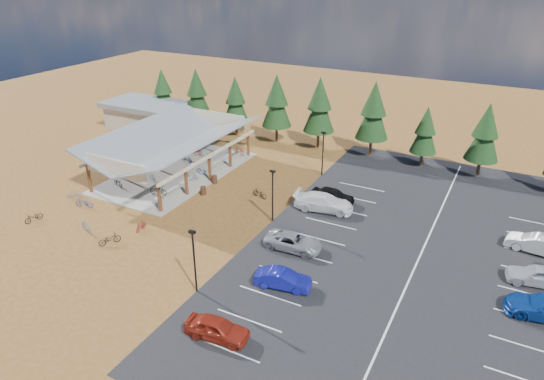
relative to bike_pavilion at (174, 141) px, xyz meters
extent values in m
plane|color=brown|center=(10.00, -7.00, -3.82)|extent=(140.00, 140.00, 0.00)
cube|color=black|center=(28.50, -4.00, -3.80)|extent=(27.00, 44.00, 0.04)
cube|color=gray|center=(0.00, 0.00, -3.77)|extent=(10.60, 18.60, 0.10)
cube|color=brown|center=(-4.60, -8.40, -2.22)|extent=(0.25, 0.25, 3.00)
cube|color=brown|center=(-4.60, -4.20, -2.22)|extent=(0.25, 0.25, 3.00)
cube|color=brown|center=(-4.60, 0.00, -2.22)|extent=(0.25, 0.25, 3.00)
cube|color=brown|center=(-4.60, 4.20, -2.22)|extent=(0.25, 0.25, 3.00)
cube|color=brown|center=(-4.60, 8.40, -2.22)|extent=(0.25, 0.25, 3.00)
cube|color=brown|center=(4.60, -8.40, -2.22)|extent=(0.25, 0.25, 3.00)
cube|color=brown|center=(4.60, -4.20, -2.22)|extent=(0.25, 0.25, 3.00)
cube|color=brown|center=(4.60, 0.00, -2.22)|extent=(0.25, 0.25, 3.00)
cube|color=brown|center=(4.60, 4.20, -2.22)|extent=(0.25, 0.25, 3.00)
cube|color=brown|center=(4.60, 8.40, -2.22)|extent=(0.25, 0.25, 3.00)
cube|color=beige|center=(-5.00, 0.00, -0.72)|extent=(0.22, 18.00, 0.35)
cube|color=beige|center=(5.00, 0.00, -0.72)|extent=(0.22, 18.00, 0.35)
cube|color=slate|center=(-2.90, 0.00, 0.18)|extent=(5.85, 19.40, 2.13)
cube|color=slate|center=(2.90, 0.00, 0.18)|extent=(5.85, 19.40, 2.13)
cube|color=beige|center=(0.00, -9.00, 0.08)|extent=(7.50, 0.15, 1.80)
cube|color=beige|center=(0.00, 9.00, 0.08)|extent=(7.50, 0.15, 1.80)
cube|color=#ADA593|center=(-14.00, 11.00, -2.22)|extent=(10.00, 6.00, 3.20)
cube|color=slate|center=(-14.00, 11.00, -0.27)|extent=(11.00, 7.00, 0.70)
cylinder|color=black|center=(15.00, -17.00, -1.32)|extent=(0.14, 0.14, 5.00)
cube|color=black|center=(15.00, -17.00, 1.23)|extent=(0.50, 0.25, 0.18)
cylinder|color=black|center=(15.00, -5.00, -1.32)|extent=(0.14, 0.14, 5.00)
cube|color=black|center=(15.00, -5.00, 1.23)|extent=(0.50, 0.25, 0.18)
cylinder|color=black|center=(15.00, 7.00, -1.32)|extent=(0.14, 0.14, 5.00)
cube|color=black|center=(15.00, 7.00, 1.23)|extent=(0.50, 0.25, 0.18)
cylinder|color=#402517|center=(6.03, -3.34, -3.37)|extent=(0.60, 0.60, 0.90)
cylinder|color=#402517|center=(5.47, -0.43, -3.37)|extent=(0.60, 0.60, 0.90)
cylinder|color=#382314|center=(-13.15, 14.34, -2.85)|extent=(0.36, 0.36, 1.95)
cone|color=black|center=(-13.15, 14.34, 0.47)|extent=(3.43, 3.43, 4.68)
cone|color=black|center=(-13.15, 14.34, 2.42)|extent=(2.65, 2.65, 3.51)
cylinder|color=#382314|center=(-7.43, 14.78, -2.79)|extent=(0.36, 0.36, 2.08)
cone|color=black|center=(-7.43, 14.78, 0.74)|extent=(3.65, 3.65, 4.98)
cone|color=black|center=(-7.43, 14.78, 2.82)|extent=(2.82, 2.82, 3.74)
cylinder|color=#382314|center=(-0.87, 14.52, -2.83)|extent=(0.36, 0.36, 1.98)
cone|color=black|center=(-0.87, 14.52, 0.54)|extent=(3.49, 3.49, 4.76)
cone|color=black|center=(-0.87, 14.52, 2.52)|extent=(2.70, 2.70, 3.57)
cylinder|color=#382314|center=(5.26, 14.75, -2.73)|extent=(0.36, 0.36, 2.20)
cone|color=black|center=(5.26, 14.75, 1.01)|extent=(3.87, 3.87, 5.27)
cone|color=black|center=(5.26, 14.75, 3.20)|extent=(2.99, 2.99, 3.95)
cylinder|color=#382314|center=(11.07, 15.18, -2.70)|extent=(0.36, 0.36, 2.24)
cone|color=black|center=(11.07, 15.18, 1.10)|extent=(3.94, 3.94, 5.38)
cone|color=black|center=(11.07, 15.18, 3.34)|extent=(3.05, 3.05, 4.03)
cylinder|color=#382314|center=(17.87, 15.70, -2.70)|extent=(0.36, 0.36, 2.25)
cone|color=black|center=(17.87, 15.70, 1.13)|extent=(3.96, 3.96, 5.40)
cone|color=black|center=(17.87, 15.70, 3.38)|extent=(3.06, 3.06, 4.05)
cylinder|color=#382314|center=(24.27, 15.09, -2.95)|extent=(0.36, 0.36, 1.75)
cone|color=black|center=(24.27, 15.09, 0.03)|extent=(3.08, 3.08, 4.20)
cone|color=black|center=(24.27, 15.09, 1.78)|extent=(2.38, 2.38, 3.15)
cylinder|color=#382314|center=(30.58, 14.92, -2.80)|extent=(0.36, 0.36, 2.06)
cone|color=black|center=(30.58, 14.92, 0.70)|extent=(3.62, 3.62, 4.94)
cone|color=black|center=(30.58, 14.92, 2.76)|extent=(2.80, 2.80, 3.70)
imported|color=black|center=(-3.12, -6.03, -3.28)|extent=(1.79, 1.08, 0.89)
imported|color=gray|center=(-0.73, -3.40, -3.26)|extent=(1.61, 0.87, 0.93)
imported|color=navy|center=(-0.79, 3.00, -3.33)|extent=(1.52, 0.53, 0.80)
imported|color=maroon|center=(-1.29, 5.63, -3.26)|extent=(1.59, 0.62, 0.93)
imported|color=black|center=(2.03, -5.64, -3.24)|extent=(1.94, 1.10, 0.97)
imported|color=#999BA1|center=(2.75, -0.84, -3.25)|extent=(1.63, 0.65, 0.95)
imported|color=navy|center=(2.93, 0.83, -3.28)|extent=(1.75, 0.78, 0.89)
imported|color=maroon|center=(3.59, 7.80, -3.22)|extent=(1.73, 0.81, 1.00)
imported|color=black|center=(-4.59, -15.39, -3.36)|extent=(0.90, 1.83, 0.92)
imported|color=gray|center=(-5.21, -10.05, -3.37)|extent=(1.27, 1.46, 0.91)
imported|color=navy|center=(-2.67, -11.13, -3.33)|extent=(1.98, 1.12, 0.98)
imported|color=maroon|center=(5.31, -12.01, -3.38)|extent=(0.54, 1.50, 0.89)
imported|color=black|center=(4.55, -15.06, -3.32)|extent=(1.50, 1.99, 1.00)
imported|color=gray|center=(1.21, -14.48, -3.26)|extent=(1.93, 1.07, 1.12)
imported|color=black|center=(11.53, -1.22, -3.35)|extent=(1.90, 1.04, 0.95)
imported|color=maroon|center=(19.03, -20.33, -3.06)|extent=(4.42, 2.20, 1.45)
imported|color=navy|center=(20.38, -13.62, -3.09)|extent=(4.40, 2.25, 1.38)
imported|color=gray|center=(18.81, -8.49, -3.10)|extent=(5.02, 2.55, 1.36)
imported|color=white|center=(18.38, -0.77, -2.96)|extent=(5.99, 3.23, 1.65)
imported|color=black|center=(18.55, 1.18, -3.04)|extent=(4.38, 1.79, 1.49)
imported|color=#B1B4BA|center=(37.04, -4.42, -3.02)|extent=(4.72, 2.56, 1.52)
imported|color=#BEBEBE|center=(36.78, 0.45, -3.02)|extent=(4.78, 2.05, 1.53)
camera|label=1|loc=(33.33, -40.05, 18.18)|focal=32.00mm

